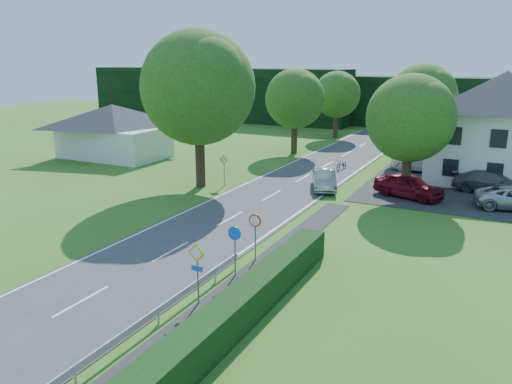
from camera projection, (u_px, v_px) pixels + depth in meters
The scene contains 26 objects.
road at pixel (245, 210), 32.14m from camera, with size 7.00×80.00×0.04m, color #373639.
parking_pad at pixel (464, 187), 38.08m from camera, with size 14.00×16.00×0.04m, color #262629.
line_edge_left at pixel (203, 204), 33.56m from camera, with size 0.12×80.00×0.01m, color white.
line_edge_right at pixel (292, 217), 30.72m from camera, with size 0.12×80.00×0.01m, color white.
line_centre at pixel (245, 210), 32.14m from camera, with size 0.12×80.00×0.01m, color white, non-canonical shape.
tree_main at pixel (199, 110), 36.71m from camera, with size 9.40×9.40×11.64m, color #2A5118, non-canonical shape.
tree_left_far at pixel (295, 112), 50.44m from camera, with size 7.00×7.00×8.58m, color #2A5118, non-canonical shape.
tree_right_far at pixel (421, 113), 46.84m from camera, with size 7.40×7.40×9.09m, color #2A5118, non-canonical shape.
tree_left_back at pixel (337, 105), 60.62m from camera, with size 6.60×6.60×8.07m, color #2A5118, non-canonical shape.
tree_right_back at pixel (423, 113), 54.37m from camera, with size 6.20×6.20×7.56m, color #2A5118, non-canonical shape.
tree_right_mid at pixel (409, 137), 34.20m from camera, with size 7.00×7.00×8.58m, color #2A5118, non-canonical shape.
treeline_left at pixel (215, 94), 79.52m from camera, with size 44.00×6.00×8.00m, color black.
treeline_right at pixel (458, 104), 67.34m from camera, with size 30.00×5.00×7.00m, color black.
bungalow_left at pixel (113, 130), 48.81m from camera, with size 11.00×6.50×5.20m.
house_white at pixel (501, 126), 38.65m from camera, with size 10.60×8.40×8.60m.
streetlight at pixel (408, 130), 36.07m from camera, with size 2.03×0.18×8.00m.
sign_priority_right at pixel (197, 263), 19.45m from camera, with size 0.78×0.09×2.59m.
sign_roundabout at pixel (235, 241), 22.07m from camera, with size 0.64×0.08×2.37m.
sign_speed_limit at pixel (255, 226), 23.76m from camera, with size 0.64×0.11×2.37m.
sign_priority_left at pixel (224, 164), 37.96m from camera, with size 0.78×0.09×2.44m.
moving_car at pixel (324, 179), 37.17m from camera, with size 1.57×4.50×1.48m, color #A4A4A9.
motorcycle at pixel (342, 164), 43.80m from camera, with size 0.59×1.69×0.89m, color black.
parked_car_red at pixel (409, 186), 34.90m from camera, with size 1.96×4.88×1.66m, color maroon.
parked_car_silver_a at pixel (421, 163), 42.69m from camera, with size 1.67×4.79×1.58m, color #ACABB0.
parked_car_grey at pixel (493, 182), 36.14m from camera, with size 2.24×5.50×1.60m, color #56565B.
parasol at pixel (469, 171), 39.54m from camera, with size 1.85×1.89×1.70m, color #AA210D.
Camera 1 is at (14.55, -7.08, 9.51)m, focal length 35.00 mm.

